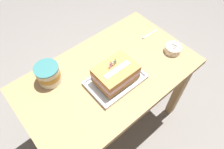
# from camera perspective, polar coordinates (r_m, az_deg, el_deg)

# --- Properties ---
(ground_plane) EXTENTS (8.00, 8.00, 0.00)m
(ground_plane) POSITION_cam_1_polar(r_m,az_deg,el_deg) (1.97, -0.63, -12.94)
(ground_plane) COLOR gray
(dining_table) EXTENTS (1.14, 0.67, 0.76)m
(dining_table) POSITION_cam_1_polar(r_m,az_deg,el_deg) (1.41, -0.86, -2.67)
(dining_table) COLOR tan
(dining_table) RESTS_ON ground_plane
(foil_tray) EXTENTS (0.34, 0.23, 0.02)m
(foil_tray) POSITION_cam_1_polar(r_m,az_deg,el_deg) (1.28, 0.95, -1.66)
(foil_tray) COLOR silver
(foil_tray) RESTS_ON dining_table
(birthday_cake) EXTENTS (0.24, 0.18, 0.16)m
(birthday_cake) POSITION_cam_1_polar(r_m,az_deg,el_deg) (1.22, 0.99, 0.22)
(birthday_cake) COLOR #C48449
(birthday_cake) RESTS_ON foil_tray
(bowl_stack) EXTENTS (0.11, 0.11, 0.09)m
(bowl_stack) POSITION_cam_1_polar(r_m,az_deg,el_deg) (1.48, 16.38, 6.75)
(bowl_stack) COLOR silver
(bowl_stack) RESTS_ON dining_table
(ice_cream_tub) EXTENTS (0.15, 0.15, 0.12)m
(ice_cream_tub) POSITION_cam_1_polar(r_m,az_deg,el_deg) (1.29, -17.06, 0.12)
(ice_cream_tub) COLOR silver
(ice_cream_tub) RESTS_ON dining_table
(serving_spoon_near_tray) EXTENTS (0.15, 0.02, 0.01)m
(serving_spoon_near_tray) POSITION_cam_1_polar(r_m,az_deg,el_deg) (1.57, 9.61, 10.51)
(serving_spoon_near_tray) COLOR silver
(serving_spoon_near_tray) RESTS_ON dining_table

